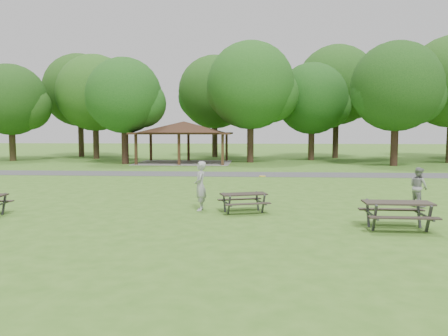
% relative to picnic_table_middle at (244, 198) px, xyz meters
% --- Properties ---
extents(ground, '(160.00, 160.00, 0.00)m').
position_rel_picnic_table_middle_xyz_m(ground, '(-1.96, -0.42, -0.53)').
color(ground, '#3E6E1F').
rests_on(ground, ground).
extents(asphalt_path, '(120.00, 3.20, 0.02)m').
position_rel_picnic_table_middle_xyz_m(asphalt_path, '(-1.96, 13.58, -0.52)').
color(asphalt_path, '#444446').
rests_on(asphalt_path, ground).
extents(pavilion, '(8.60, 7.01, 3.76)m').
position_rel_picnic_table_middle_xyz_m(pavilion, '(-5.96, 23.58, 2.53)').
color(pavilion, '#311F11').
rests_on(pavilion, ground).
extents(tree_row_b, '(7.14, 6.80, 9.28)m').
position_rel_picnic_table_middle_xyz_m(tree_row_b, '(-22.87, 25.10, 5.14)').
color(tree_row_b, '#312315').
rests_on(tree_row_b, ground).
extents(tree_row_c, '(8.19, 7.80, 10.67)m').
position_rel_picnic_table_middle_xyz_m(tree_row_c, '(-15.86, 28.60, 6.01)').
color(tree_row_c, '#2F2015').
rests_on(tree_row_c, ground).
extents(tree_row_d, '(6.93, 6.60, 9.27)m').
position_rel_picnic_table_middle_xyz_m(tree_row_d, '(-10.88, 22.10, 5.24)').
color(tree_row_d, black).
rests_on(tree_row_d, ground).
extents(tree_row_e, '(8.40, 8.00, 11.02)m').
position_rel_picnic_table_middle_xyz_m(tree_row_e, '(0.14, 24.60, 6.25)').
color(tree_row_e, '#332016').
rests_on(tree_row_e, ground).
extents(tree_row_f, '(7.35, 7.00, 9.55)m').
position_rel_picnic_table_middle_xyz_m(tree_row_f, '(6.13, 28.10, 5.31)').
color(tree_row_f, '#332116').
rests_on(tree_row_f, ground).
extents(tree_row_g, '(7.77, 7.40, 10.25)m').
position_rel_picnic_table_middle_xyz_m(tree_row_g, '(12.13, 21.60, 5.80)').
color(tree_row_g, black).
rests_on(tree_row_g, ground).
extents(tree_deep_a, '(8.40, 8.00, 11.38)m').
position_rel_picnic_table_middle_xyz_m(tree_deep_a, '(-18.86, 32.10, 6.60)').
color(tree_deep_a, '#322116').
rests_on(tree_deep_a, ground).
extents(tree_deep_b, '(8.40, 8.00, 11.13)m').
position_rel_picnic_table_middle_xyz_m(tree_deep_b, '(-3.86, 32.60, 6.36)').
color(tree_deep_b, black).
rests_on(tree_deep_b, ground).
extents(tree_deep_c, '(8.82, 8.40, 11.90)m').
position_rel_picnic_table_middle_xyz_m(tree_deep_c, '(9.15, 31.60, 6.92)').
color(tree_deep_c, '#301F15').
rests_on(tree_deep_c, ground).
extents(picnic_table_middle, '(1.98, 1.77, 0.72)m').
position_rel_picnic_table_middle_xyz_m(picnic_table_middle, '(0.00, 0.00, 0.00)').
color(picnic_table_middle, black).
rests_on(picnic_table_middle, ground).
extents(picnic_table_far, '(2.02, 1.65, 0.86)m').
position_rel_picnic_table_middle_xyz_m(picnic_table_far, '(4.67, -2.39, 0.11)').
color(picnic_table_far, '#2F2822').
rests_on(picnic_table_far, ground).
extents(frisbee_in_flight, '(0.31, 0.31, 0.02)m').
position_rel_picnic_table_middle_xyz_m(frisbee_in_flight, '(0.69, 0.65, 0.73)').
color(frisbee_in_flight, yellow).
rests_on(frisbee_in_flight, ground).
extents(frisbee_thrower, '(0.48, 0.70, 1.83)m').
position_rel_picnic_table_middle_xyz_m(frisbee_thrower, '(-1.61, 0.28, 0.39)').
color(frisbee_thrower, '#A6A6A9').
rests_on(frisbee_thrower, ground).
extents(frisbee_catcher, '(0.80, 0.90, 1.55)m').
position_rel_picnic_table_middle_xyz_m(frisbee_catcher, '(6.75, 1.62, 0.24)').
color(frisbee_catcher, gray).
rests_on(frisbee_catcher, ground).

